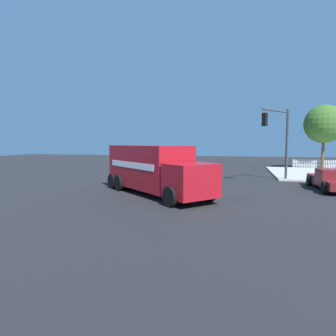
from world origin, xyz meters
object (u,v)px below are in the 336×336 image
pickup_maroon (334,179)px  shade_tree_near (324,124)px  traffic_light_primary (279,133)px  delivery_truck (154,169)px

pickup_maroon → shade_tree_near: bearing=-101.4°
traffic_light_primary → shade_tree_near: 13.91m
pickup_maroon → shade_tree_near: 16.95m
delivery_truck → traffic_light_primary: (-7.94, -7.75, 2.30)m
delivery_truck → traffic_light_primary: bearing=-135.7°
delivery_truck → shade_tree_near: size_ratio=1.10×
delivery_truck → pickup_maroon: 11.68m
delivery_truck → shade_tree_near: 24.87m
shade_tree_near → delivery_truck: bearing=54.9°
delivery_truck → traffic_light_primary: size_ratio=1.42×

